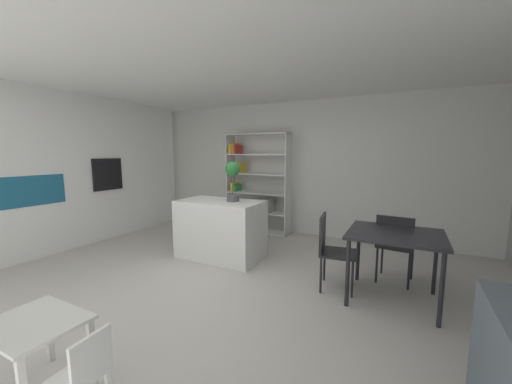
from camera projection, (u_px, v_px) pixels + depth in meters
The scene contains 14 objects.
ground_plane at pixel (203, 288), 3.59m from camera, with size 9.98×9.98×0.00m, color beige.
ceiling_slab at pixel (197, 58), 3.23m from camera, with size 7.25×5.96×0.06m.
back_partition at pixel (290, 168), 6.01m from camera, with size 7.25×0.06×2.65m, color silver.
tall_cabinet_run_left at pixel (45, 172), 4.88m from camera, with size 0.67×5.38×2.65m, color white.
cabinet_niche_splashback at pixel (31, 191), 4.43m from camera, with size 0.01×0.96×0.46m.
built_in_oven at pixel (108, 174), 5.52m from camera, with size 0.06×0.59×0.59m.
kitchen_island at pixel (220, 229), 4.59m from camera, with size 1.30×0.72×0.90m, color white.
potted_plant_on_island at pixel (233, 176), 4.43m from camera, with size 0.22×0.22×0.61m.
open_bookshelf at pixel (256, 186), 6.10m from camera, with size 1.35×0.36×2.02m.
child_table at pixel (35, 333), 1.97m from camera, with size 0.62×0.50×0.52m.
child_chair_right at pixel (85, 374), 1.75m from camera, with size 0.28×0.28×0.59m.
dining_table at pixel (395, 241), 3.21m from camera, with size 0.97×0.86×0.77m.
dining_chair_far at pixel (395, 242), 3.64m from camera, with size 0.46×0.46×0.88m.
dining_chair_island_side at pixel (330, 245), 3.54m from camera, with size 0.47×0.48×0.90m.
Camera 1 is at (2.14, -2.72, 1.64)m, focal length 20.60 mm.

